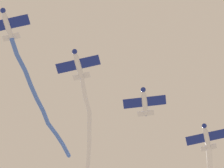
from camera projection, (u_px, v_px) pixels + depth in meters
The scene contains 6 objects.
airplane_lead at pixel (7, 24), 70.55m from camera, with size 5.88×4.89×1.55m.
smoke_trail_lead at pixel (41, 103), 76.75m from camera, with size 10.71×19.44×4.43m.
airplane_left_wing at pixel (78, 64), 73.03m from camera, with size 5.91×4.87×1.55m.
smoke_trail_left_wing at pixel (85, 157), 78.94m from camera, with size 20.32×16.54×1.38m.
airplane_right_wing at pixel (145, 102), 75.51m from camera, with size 5.63×5.05×1.55m.
airplane_slot at pixel (207, 137), 77.99m from camera, with size 5.93×4.85×1.55m.
Camera 1 is at (18.76, 2.13, 6.36)m, focal length 84.77 mm.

